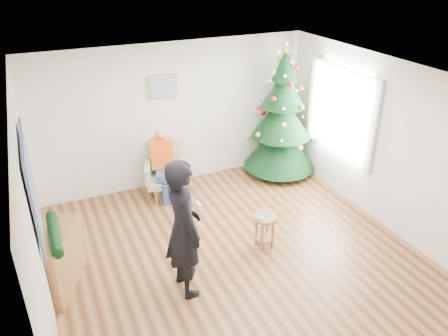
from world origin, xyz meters
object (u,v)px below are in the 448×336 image
standing_man (183,229)px  console (60,261)px  stool (265,231)px  christmas_tree (282,118)px  armchair (166,177)px

standing_man → console: (-1.44, 0.71, -0.53)m
console → stool: bearing=17.0°
christmas_tree → console: 4.63m
christmas_tree → standing_man: (-2.81, -2.38, -0.20)m
christmas_tree → stool: size_ratio=4.67×
stool → armchair: 2.25m
armchair → standing_man: standing_man is taller
christmas_tree → armchair: size_ratio=2.58×
stool → standing_man: size_ratio=0.29×
standing_man → christmas_tree: bearing=-53.9°
stool → standing_man: bearing=-165.6°
stool → armchair: armchair is taller
christmas_tree → stool: christmas_tree is taller
armchair → standing_man: 2.55m
console → armchair: bearing=65.7°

